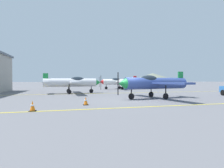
{
  "coord_description": "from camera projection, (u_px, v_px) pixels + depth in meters",
  "views": [
    {
      "loc": [
        -5.12,
        -14.44,
        1.71
      ],
      "look_at": [
        1.29,
        10.0,
        1.2
      ],
      "focal_mm": 28.1,
      "sensor_mm": 36.0,
      "label": 1
    }
  ],
  "objects": [
    {
      "name": "apron_line_near",
      "position": [
        148.0,
        107.0,
        11.34
      ],
      "size": [
        80.0,
        0.16,
        0.01
      ],
      "primitive_type": "cube",
      "color": "yellow",
      "rests_on": "ground_plane"
    },
    {
      "name": "apron_line_far",
      "position": [
        106.0,
        93.0,
        23.33
      ],
      "size": [
        80.0,
        0.16,
        0.01
      ],
      "primitive_type": "cube",
      "color": "yellow",
      "rests_on": "ground_plane"
    },
    {
      "name": "airplane_near",
      "position": [
        154.0,
        83.0,
        16.71
      ],
      "size": [
        7.66,
        8.77,
        2.62
      ],
      "color": "#33478C",
      "rests_on": "ground_plane"
    },
    {
      "name": "airplane_far",
      "position": [
        119.0,
        82.0,
        34.38
      ],
      "size": [
        7.61,
        8.76,
        2.62
      ],
      "color": "white",
      "rests_on": "ground_plane"
    },
    {
      "name": "airplane_mid",
      "position": [
        73.0,
        82.0,
        23.15
      ],
      "size": [
        7.58,
        8.74,
        2.62
      ],
      "color": "silver",
      "rests_on": "ground_plane"
    },
    {
      "name": "ground_plane",
      "position": [
        127.0,
        100.0,
        15.3
      ],
      "size": [
        400.0,
        400.0,
        0.0
      ],
      "primitive_type": "plane",
      "color": "slate"
    },
    {
      "name": "hill_centerleft",
      "position": [
        153.0,
        78.0,
        146.72
      ],
      "size": [
        50.01,
        50.01,
        7.82
      ],
      "primitive_type": "cone",
      "color": "slate",
      "rests_on": "ground_plane"
    },
    {
      "name": "traffic_cone_side",
      "position": [
        86.0,
        101.0,
        12.18
      ],
      "size": [
        0.36,
        0.36,
        0.59
      ],
      "color": "black",
      "rests_on": "ground_plane"
    },
    {
      "name": "traffic_cone_front",
      "position": [
        33.0,
        106.0,
        9.71
      ],
      "size": [
        0.36,
        0.36,
        0.59
      ],
      "color": "black",
      "rests_on": "ground_plane"
    }
  ]
}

